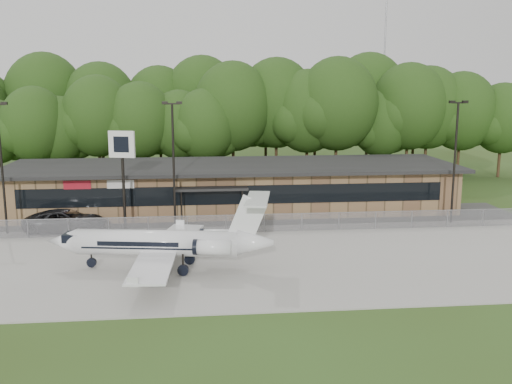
{
  "coord_description": "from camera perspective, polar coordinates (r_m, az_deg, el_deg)",
  "views": [
    {
      "loc": [
        -3.01,
        -28.26,
        11.58
      ],
      "look_at": [
        1.05,
        12.0,
        3.86
      ],
      "focal_mm": 40.0,
      "sensor_mm": 36.0,
      "label": 1
    }
  ],
  "objects": [
    {
      "name": "light_pole_right",
      "position": [
        49.76,
        19.3,
        3.73
      ],
      "size": [
        1.55,
        0.3,
        10.23
      ],
      "color": "black",
      "rests_on": "ground"
    },
    {
      "name": "radio_mast",
      "position": [
        80.26,
        12.64,
        11.2
      ],
      "size": [
        0.2,
        0.2,
        25.0
      ],
      "primitive_type": "cylinder",
      "color": "gray",
      "rests_on": "ground"
    },
    {
      "name": "terminal",
      "position": [
        53.12,
        -2.42,
        0.59
      ],
      "size": [
        41.0,
        11.65,
        4.3
      ],
      "color": "#94724A",
      "rests_on": "ground"
    },
    {
      "name": "light_pole_mid",
      "position": [
        45.15,
        -8.26,
        3.56
      ],
      "size": [
        1.55,
        0.3,
        10.23
      ],
      "color": "black",
      "rests_on": "ground"
    },
    {
      "name": "business_jet",
      "position": [
        36.11,
        -9.04,
        -5.15
      ],
      "size": [
        14.46,
        12.96,
        4.87
      ],
      "rotation": [
        0.0,
        0.0,
        -0.17
      ],
      "color": "white",
      "rests_on": "ground"
    },
    {
      "name": "ground",
      "position": [
        30.69,
        0.3,
        -11.37
      ],
      "size": [
        160.0,
        160.0,
        0.0
      ],
      "primitive_type": "plane",
      "color": "#334518",
      "rests_on": "ground"
    },
    {
      "name": "treeline",
      "position": [
        70.44,
        -3.33,
        7.46
      ],
      "size": [
        72.0,
        12.0,
        15.0
      ],
      "primitive_type": null,
      "color": "black",
      "rests_on": "ground"
    },
    {
      "name": "parking_lot",
      "position": [
        49.23,
        -2.1,
        -2.78
      ],
      "size": [
        50.0,
        9.0,
        0.06
      ],
      "primitive_type": "cube",
      "color": "#383835",
      "rests_on": "ground"
    },
    {
      "name": "light_pole_left",
      "position": [
        47.53,
        -24.13,
        3.08
      ],
      "size": [
        1.55,
        0.3,
        10.23
      ],
      "color": "black",
      "rests_on": "ground"
    },
    {
      "name": "pole_sign",
      "position": [
        45.78,
        -13.24,
        3.64
      ],
      "size": [
        2.08,
        0.76,
        7.97
      ],
      "rotation": [
        0.0,
        0.0,
        -0.26
      ],
      "color": "black",
      "rests_on": "ground"
    },
    {
      "name": "apron",
      "position": [
        38.17,
        -0.98,
        -6.8
      ],
      "size": [
        64.0,
        18.0,
        0.08
      ],
      "primitive_type": "cube",
      "color": "#9E9B93",
      "rests_on": "ground"
    },
    {
      "name": "fence",
      "position": [
        44.69,
        -1.73,
        -3.2
      ],
      "size": [
        46.0,
        0.04,
        1.52
      ],
      "color": "gray",
      "rests_on": "ground"
    },
    {
      "name": "suv",
      "position": [
        47.55,
        -18.46,
        -2.77
      ],
      "size": [
        6.66,
        3.67,
        1.77
      ],
      "primitive_type": "imported",
      "rotation": [
        0.0,
        0.0,
        1.45
      ],
      "color": "#292A2C",
      "rests_on": "ground"
    }
  ]
}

